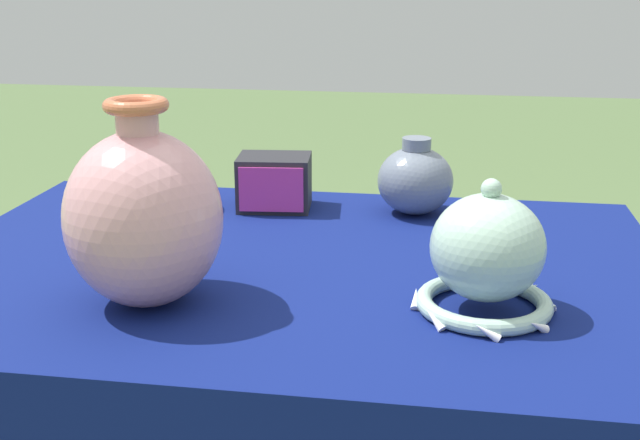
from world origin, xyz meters
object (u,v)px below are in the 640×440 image
at_px(vase_tall_bulbous, 144,217).
at_px(vase_dome_bell, 487,258).
at_px(mosaic_tile_box, 274,182).
at_px(jar_round_slate, 415,180).
at_px(bowl_shallow_porcelain, 169,194).

height_order(vase_tall_bulbous, vase_dome_bell, vase_tall_bulbous).
xyz_separation_m(vase_tall_bulbous, vase_dome_bell, (0.45, 0.04, -0.05)).
relative_size(mosaic_tile_box, jar_round_slate, 1.01).
xyz_separation_m(vase_dome_bell, jar_round_slate, (-0.11, 0.43, -0.01)).
relative_size(mosaic_tile_box, bowl_shallow_porcelain, 0.87).
xyz_separation_m(mosaic_tile_box, bowl_shallow_porcelain, (-0.19, -0.05, -0.02)).
bearing_deg(jar_round_slate, vase_tall_bulbous, -125.52).
distance_m(vase_tall_bulbous, bowl_shallow_porcelain, 0.44).
relative_size(vase_tall_bulbous, mosaic_tile_box, 1.94).
bearing_deg(vase_tall_bulbous, bowl_shallow_porcelain, 105.65).
bearing_deg(bowl_shallow_porcelain, vase_tall_bulbous, -74.35).
xyz_separation_m(vase_tall_bulbous, bowl_shallow_porcelain, (-0.12, 0.42, -0.09)).
bearing_deg(vase_tall_bulbous, mosaic_tile_box, 80.89).
bearing_deg(vase_dome_bell, mosaic_tile_box, 131.55).
height_order(vase_tall_bulbous, jar_round_slate, vase_tall_bulbous).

